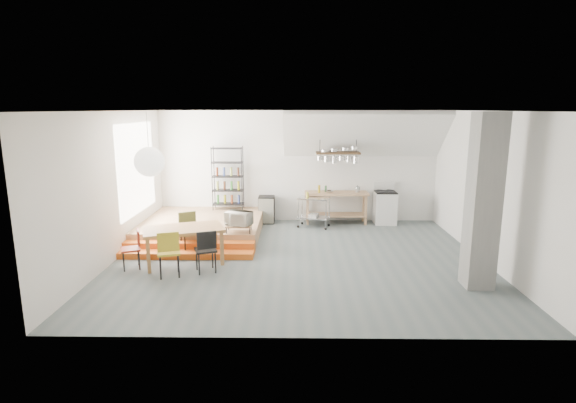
{
  "coord_description": "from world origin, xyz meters",
  "views": [
    {
      "loc": [
        -0.1,
        -9.44,
        3.25
      ],
      "look_at": [
        -0.25,
        0.8,
        1.12
      ],
      "focal_mm": 28.0,
      "sensor_mm": 36.0,
      "label": 1
    }
  ],
  "objects_px": {
    "dining_table": "(183,232)",
    "rolling_cart": "(314,208)",
    "stove": "(385,207)",
    "mini_fridge": "(267,209)"
  },
  "relations": [
    {
      "from": "mini_fridge",
      "to": "dining_table",
      "type": "bearing_deg",
      "value": -113.75
    },
    {
      "from": "rolling_cart",
      "to": "mini_fridge",
      "type": "height_order",
      "value": "rolling_cart"
    },
    {
      "from": "stove",
      "to": "dining_table",
      "type": "distance_m",
      "value": 6.04
    },
    {
      "from": "rolling_cart",
      "to": "mini_fridge",
      "type": "xyz_separation_m",
      "value": [
        -1.34,
        0.5,
        -0.16
      ]
    },
    {
      "from": "stove",
      "to": "dining_table",
      "type": "relative_size",
      "value": 0.63
    },
    {
      "from": "rolling_cart",
      "to": "mini_fridge",
      "type": "relative_size",
      "value": 1.22
    },
    {
      "from": "dining_table",
      "to": "rolling_cart",
      "type": "relative_size",
      "value": 1.97
    },
    {
      "from": "stove",
      "to": "rolling_cart",
      "type": "bearing_deg",
      "value": -167.51
    },
    {
      "from": "stove",
      "to": "rolling_cart",
      "type": "relative_size",
      "value": 1.25
    },
    {
      "from": "stove",
      "to": "mini_fridge",
      "type": "height_order",
      "value": "stove"
    }
  ]
}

